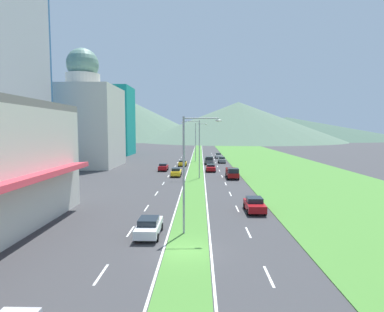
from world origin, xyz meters
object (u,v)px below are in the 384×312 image
object	(u,v)px
street_lamp_far	(197,140)
car_1	(255,205)
street_lamp_mid	(197,145)
pickup_truck_1	(232,173)
street_lamp_near	(188,167)
car_0	(218,156)
car_7	(149,226)
car_6	(163,167)
car_2	(222,160)
pickup_truck_0	(209,160)
car_5	(183,163)
car_9	(211,168)
car_3	(176,172)

from	to	relation	value
street_lamp_far	car_1	world-z (taller)	street_lamp_far
street_lamp_mid	pickup_truck_1	size ratio (longest dim) A/B	1.93
street_lamp_near	car_0	xyz separation A→B (m)	(6.64, 71.37, -4.92)
street_lamp_near	pickup_truck_1	size ratio (longest dim) A/B	1.84
car_0	pickup_truck_1	world-z (taller)	pickup_truck_1
car_7	pickup_truck_1	bearing A→B (deg)	-17.99
car_0	car_6	bearing A→B (deg)	-23.91
car_0	car_2	distance (m)	14.15
street_lamp_far	pickup_truck_0	bearing A→B (deg)	-62.98
pickup_truck_1	street_lamp_far	bearing A→B (deg)	-167.31
car_5	pickup_truck_0	world-z (taller)	pickup_truck_0
car_9	pickup_truck_0	size ratio (longest dim) A/B	0.80
car_5	car_9	distance (m)	11.74
car_5	pickup_truck_1	xyz separation A→B (m)	(10.10, -19.32, 0.27)
street_lamp_far	car_7	distance (m)	61.48
car_6	car_0	bearing A→B (deg)	-23.91
car_2	car_7	world-z (taller)	car_2
street_lamp_far	car_1	bearing A→B (deg)	-82.72
street_lamp_near	car_3	xyz separation A→B (m)	(-3.53, 33.03, -4.89)
street_lamp_far	car_3	world-z (taller)	street_lamp_far
car_1	car_9	distance (m)	32.95
car_1	car_9	xyz separation A→B (m)	(-3.62, 32.75, -0.01)
car_0	car_1	world-z (taller)	car_1
car_0	car_3	size ratio (longest dim) A/B	0.95
car_5	street_lamp_far	bearing A→B (deg)	-17.08
car_3	pickup_truck_1	distance (m)	10.68
car_0	car_5	distance (m)	23.70
car_0	pickup_truck_0	bearing A→B (deg)	-11.06
car_2	street_lamp_mid	bearing A→B (deg)	-13.00
car_6	car_9	bearing A→B (deg)	-94.36
car_5	car_7	distance (m)	50.36
car_0	car_2	bearing A→B (deg)	0.44
car_1	pickup_truck_1	size ratio (longest dim) A/B	0.76
street_lamp_mid	car_0	xyz separation A→B (m)	(6.10, 41.07, -5.20)
car_6	car_1	bearing A→B (deg)	-157.67
car_0	car_6	size ratio (longest dim) A/B	1.04
car_1	car_6	distance (m)	36.24
pickup_truck_1	car_0	bearing A→B (deg)	-179.70
car_6	car_3	bearing A→B (deg)	-156.69
street_lamp_far	car_1	size ratio (longest dim) A/B	2.56
car_2	car_3	size ratio (longest dim) A/B	0.93
car_0	car_2	world-z (taller)	car_2
street_lamp_mid	street_lamp_near	bearing A→B (deg)	-91.01
car_1	car_2	world-z (taller)	car_2
car_7	car_1	bearing A→B (deg)	-52.20
car_1	car_9	size ratio (longest dim) A/B	0.94
car_5	pickup_truck_1	world-z (taller)	pickup_truck_1
pickup_truck_0	pickup_truck_1	world-z (taller)	same
car_5	car_1	bearing A→B (deg)	-166.60
car_1	car_5	xyz separation A→B (m)	(-10.13, 42.52, -0.07)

